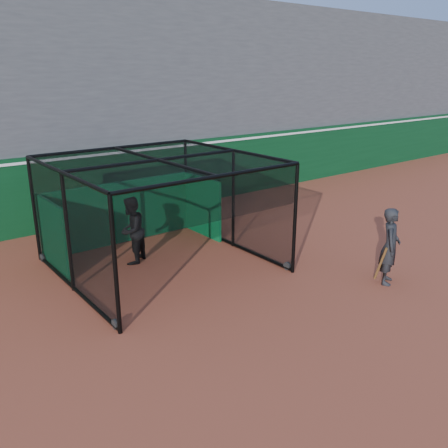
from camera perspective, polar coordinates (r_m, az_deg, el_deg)
ground at (r=10.54m, az=3.67°, el=-10.68°), size 120.00×120.00×0.00m
outfield_wall at (r=17.00m, az=-15.60°, el=4.51°), size 50.00×0.50×2.50m
grandstand at (r=20.14m, az=-20.72°, el=15.22°), size 50.00×7.85×8.95m
batting_cage at (r=12.57m, az=-7.73°, el=1.13°), size 5.04×5.08×2.89m
batter at (r=13.07m, az=-11.08°, el=-0.77°), size 1.14×1.10×1.85m
on_deck_player at (r=12.27m, az=19.35°, el=-2.55°), size 0.84×0.76×1.93m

